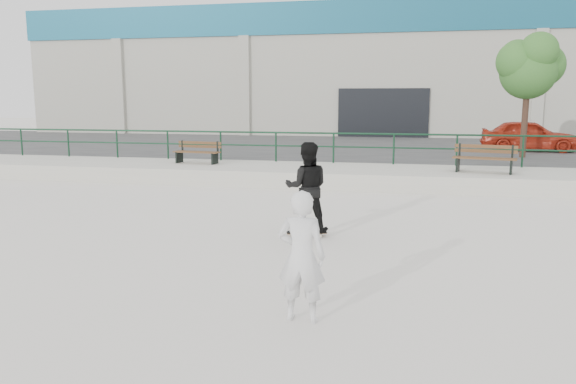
% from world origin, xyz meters
% --- Properties ---
extents(ground, '(120.00, 120.00, 0.00)m').
position_xyz_m(ground, '(0.00, 0.00, 0.00)').
color(ground, white).
rests_on(ground, ground).
extents(ledge, '(30.00, 3.00, 0.50)m').
position_xyz_m(ledge, '(0.00, 9.50, 0.25)').
color(ledge, '#BAB8AA').
rests_on(ledge, ground).
extents(parking_strip, '(60.00, 14.00, 0.50)m').
position_xyz_m(parking_strip, '(0.00, 18.00, 0.25)').
color(parking_strip, '#373737').
rests_on(parking_strip, ground).
extents(railing, '(28.00, 0.06, 1.03)m').
position_xyz_m(railing, '(-0.00, 10.80, 1.24)').
color(railing, '#143822').
rests_on(railing, ledge).
extents(commercial_building, '(44.20, 16.33, 8.00)m').
position_xyz_m(commercial_building, '(-0.00, 31.99, 4.58)').
color(commercial_building, '#B3B1A1').
rests_on(commercial_building, ground).
extents(bench_left, '(1.64, 0.64, 0.74)m').
position_xyz_m(bench_left, '(-5.46, 9.75, 0.86)').
color(bench_left, '#54361C').
rests_on(bench_left, ledge).
extents(bench_right, '(1.85, 0.88, 0.82)m').
position_xyz_m(bench_right, '(3.68, 9.30, 0.91)').
color(bench_right, '#54361C').
rests_on(bench_right, ledge).
extents(tree, '(2.51, 2.23, 4.46)m').
position_xyz_m(tree, '(5.64, 14.10, 3.85)').
color(tree, '#4B3125').
rests_on(tree, parking_strip).
extents(red_car, '(3.87, 1.76, 1.29)m').
position_xyz_m(red_car, '(6.31, 16.83, 1.14)').
color(red_car, '#B02815').
rests_on(red_car, parking_strip).
extents(skateboard, '(0.80, 0.41, 0.09)m').
position_xyz_m(skateboard, '(-0.41, 2.53, 0.07)').
color(skateboard, black).
rests_on(skateboard, ground).
extents(standing_skater, '(0.96, 0.82, 1.75)m').
position_xyz_m(standing_skater, '(-0.41, 2.53, 0.97)').
color(standing_skater, black).
rests_on(standing_skater, skateboard).
extents(seated_skater, '(0.60, 0.41, 1.61)m').
position_xyz_m(seated_skater, '(0.28, -1.63, 0.80)').
color(seated_skater, silver).
rests_on(seated_skater, ground).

